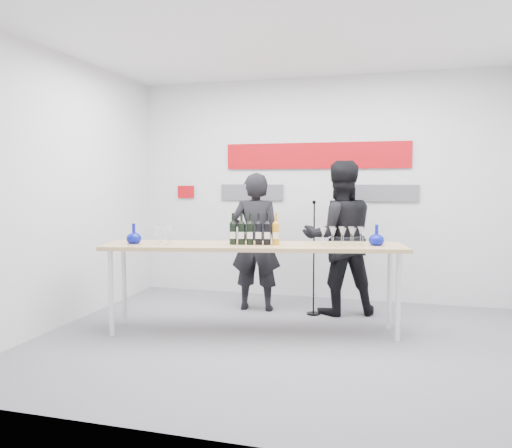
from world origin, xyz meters
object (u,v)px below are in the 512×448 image
at_px(presenter_left, 256,242).
at_px(mic_stand, 314,280).
at_px(presenter_right, 339,238).
at_px(tasting_table, 253,251).

distance_m(presenter_left, mic_stand, 0.86).
distance_m(presenter_right, mic_stand, 0.60).
xyz_separation_m(presenter_left, mic_stand, (0.74, -0.05, -0.43)).
xyz_separation_m(tasting_table, presenter_right, (0.79, 1.03, 0.05)).
height_order(presenter_left, presenter_right, presenter_right).
bearing_deg(presenter_left, mic_stand, 170.73).
relative_size(tasting_table, mic_stand, 2.32).
bearing_deg(mic_stand, presenter_left, -168.72).
bearing_deg(presenter_left, presenter_right, -179.41).
xyz_separation_m(tasting_table, presenter_left, (-0.23, 0.91, -0.02)).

